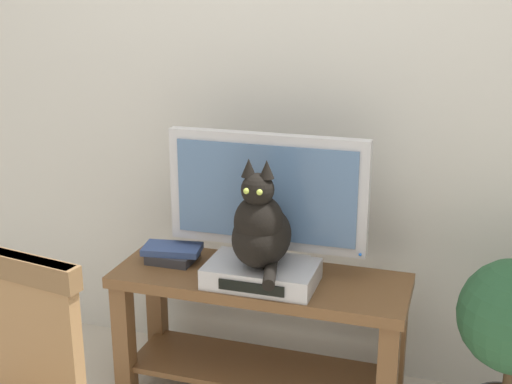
# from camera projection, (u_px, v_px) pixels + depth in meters

# --- Properties ---
(back_wall) EXTENTS (7.00, 0.12, 2.80)m
(back_wall) POSITION_uv_depth(u_px,v_px,m) (287.00, 42.00, 2.76)
(back_wall) COLOR beige
(back_wall) RESTS_ON ground
(tv_stand) EXTENTS (1.14, 0.40, 0.55)m
(tv_stand) POSITION_uv_depth(u_px,v_px,m) (260.00, 317.00, 2.68)
(tv_stand) COLOR brown
(tv_stand) RESTS_ON ground
(tv) EXTENTS (0.78, 0.20, 0.54)m
(tv) POSITION_uv_depth(u_px,v_px,m) (267.00, 198.00, 2.63)
(tv) COLOR #B7B7BC
(tv) RESTS_ON tv_stand
(media_box) EXTENTS (0.41, 0.26, 0.08)m
(media_box) POSITION_uv_depth(u_px,v_px,m) (262.00, 274.00, 2.55)
(media_box) COLOR #ADADB2
(media_box) RESTS_ON tv_stand
(cat) EXTENTS (0.22, 0.37, 0.42)m
(cat) POSITION_uv_depth(u_px,v_px,m) (261.00, 228.00, 2.48)
(cat) COLOR black
(cat) RESTS_ON media_box
(book_stack) EXTENTS (0.25, 0.17, 0.06)m
(book_stack) POSITION_uv_depth(u_px,v_px,m) (173.00, 253.00, 2.76)
(book_stack) COLOR #2D2D33
(book_stack) RESTS_ON tv_stand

